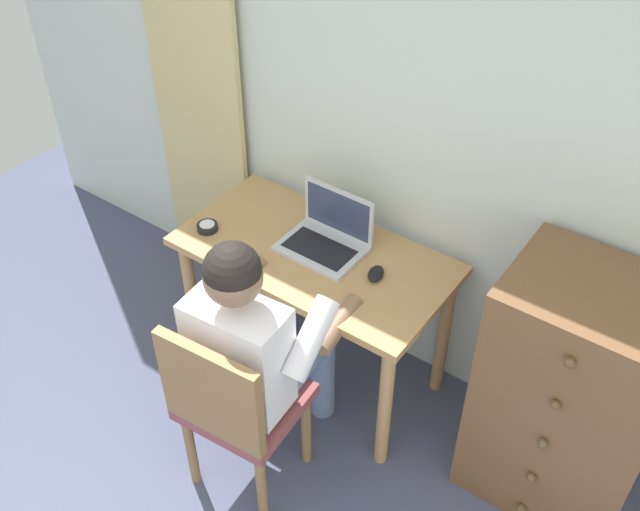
# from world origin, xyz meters

# --- Properties ---
(wall_back) EXTENTS (4.80, 0.05, 2.50)m
(wall_back) POSITION_xyz_m (0.00, 2.20, 1.25)
(wall_back) COLOR silver
(wall_back) RESTS_ON ground_plane
(curtain_panel) EXTENTS (0.53, 0.03, 2.22)m
(curtain_panel) POSITION_xyz_m (-1.13, 2.13, 1.11)
(curtain_panel) COLOR #CCB77A
(curtain_panel) RESTS_ON ground_plane
(desk) EXTENTS (1.15, 0.60, 0.73)m
(desk) POSITION_xyz_m (-0.24, 1.83, 0.61)
(desk) COLOR tan
(desk) RESTS_ON ground_plane
(dresser) EXTENTS (0.62, 0.51, 1.05)m
(dresser) POSITION_xyz_m (0.87, 1.90, 0.53)
(dresser) COLOR brown
(dresser) RESTS_ON ground_plane
(chair) EXTENTS (0.45, 0.43, 0.89)m
(chair) POSITION_xyz_m (-0.12, 1.16, 0.50)
(chair) COLOR brown
(chair) RESTS_ON ground_plane
(person_seated) EXTENTS (0.56, 0.61, 1.21)m
(person_seated) POSITION_xyz_m (-0.14, 1.34, 0.69)
(person_seated) COLOR #6B84AD
(person_seated) RESTS_ON ground_plane
(laptop) EXTENTS (0.34, 0.25, 0.24)m
(laptop) POSITION_xyz_m (-0.22, 1.90, 0.78)
(laptop) COLOR #B7BABF
(laptop) RESTS_ON desk
(computer_mouse) EXTENTS (0.08, 0.11, 0.03)m
(computer_mouse) POSITION_xyz_m (0.05, 1.85, 0.74)
(computer_mouse) COLOR black
(computer_mouse) RESTS_ON desk
(desk_clock) EXTENTS (0.09, 0.09, 0.03)m
(desk_clock) POSITION_xyz_m (-0.70, 1.68, 0.74)
(desk_clock) COLOR black
(desk_clock) RESTS_ON desk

